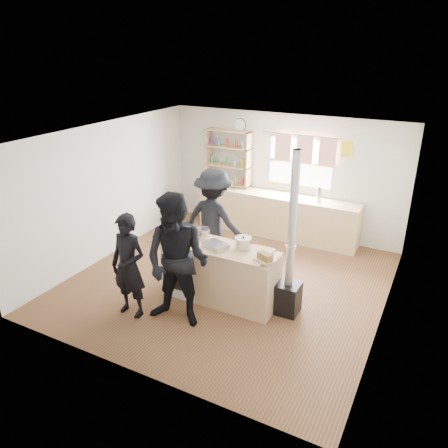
{
  "coord_description": "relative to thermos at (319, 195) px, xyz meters",
  "views": [
    {
      "loc": [
        2.97,
        -5.8,
        3.78
      ],
      "look_at": [
        -0.02,
        -0.1,
        1.1
      ],
      "focal_mm": 35.0,
      "sensor_mm": 36.0,
      "label": 1
    }
  ],
  "objects": [
    {
      "name": "roast_tray",
      "position": [
        -0.75,
        -2.83,
        -0.07
      ],
      "size": [
        0.42,
        0.36,
        0.07
      ],
      "color": "silver",
      "rests_on": "cooking_island"
    },
    {
      "name": "ground",
      "position": [
        -0.86,
        -2.22,
        -1.04
      ],
      "size": [
        5.0,
        5.0,
        0.01
      ],
      "primitive_type": "cube",
      "color": "brown",
      "rests_on": "ground"
    },
    {
      "name": "bread_board",
      "position": [
        0.07,
        -2.9,
        -0.05
      ],
      "size": [
        0.34,
        0.3,
        0.12
      ],
      "color": "tan",
      "rests_on": "cooking_island"
    },
    {
      "name": "stockpot_stove",
      "position": [
        -1.1,
        -2.61,
        -0.03
      ],
      "size": [
        0.22,
        0.22,
        0.18
      ],
      "color": "silver",
      "rests_on": "cooking_island"
    },
    {
      "name": "back_counter",
      "position": [
        -0.86,
        0.0,
        -0.59
      ],
      "size": [
        3.4,
        0.55,
        0.9
      ],
      "primitive_type": "cube",
      "color": "tan",
      "rests_on": "ground"
    },
    {
      "name": "person_near_left",
      "position": [
        -1.71,
        -3.71,
        -0.24
      ],
      "size": [
        0.58,
        0.38,
        1.59
      ],
      "primitive_type": "imported",
      "rotation": [
        0.0,
        0.0,
        -0.01
      ],
      "color": "black",
      "rests_on": "ground"
    },
    {
      "name": "person_near_right",
      "position": [
        -0.96,
        -3.57,
        -0.05
      ],
      "size": [
        1.03,
        0.84,
        1.97
      ],
      "primitive_type": "imported",
      "rotation": [
        0.0,
        0.0,
        0.11
      ],
      "color": "black",
      "rests_on": "ground"
    },
    {
      "name": "skillet_greens",
      "position": [
        -1.49,
        -2.98,
        -0.08
      ],
      "size": [
        0.27,
        0.27,
        0.05
      ],
      "color": "black",
      "rests_on": "cooking_island"
    },
    {
      "name": "person_far",
      "position": [
        -1.33,
        -1.86,
        -0.12
      ],
      "size": [
        1.23,
        0.77,
        1.83
      ],
      "primitive_type": "imported",
      "rotation": [
        0.0,
        0.0,
        3.06
      ],
      "color": "black",
      "rests_on": "ground"
    },
    {
      "name": "flue_heater",
      "position": [
        0.35,
        -2.61,
        -0.38
      ],
      "size": [
        0.35,
        0.35,
        2.5
      ],
      "color": "black",
      "rests_on": "ground"
    },
    {
      "name": "shelving_unit",
      "position": [
        -2.06,
        0.12,
        0.48
      ],
      "size": [
        1.0,
        0.28,
        1.2
      ],
      "color": "tan",
      "rests_on": "back_counter"
    },
    {
      "name": "stockpot_counter",
      "position": [
        -0.38,
        -2.65,
        -0.02
      ],
      "size": [
        0.26,
        0.26,
        0.19
      ],
      "color": "#B7B7BA",
      "rests_on": "cooking_island"
    },
    {
      "name": "cooking_island",
      "position": [
        -0.72,
        -2.77,
        -0.57
      ],
      "size": [
        1.97,
        0.64,
        0.93
      ],
      "color": "silver",
      "rests_on": "ground"
    },
    {
      "name": "thermos",
      "position": [
        0.0,
        0.0,
        0.0
      ],
      "size": [
        0.1,
        0.1,
        0.27
      ],
      "primitive_type": "cylinder",
      "color": "silver",
      "rests_on": "back_counter"
    }
  ]
}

